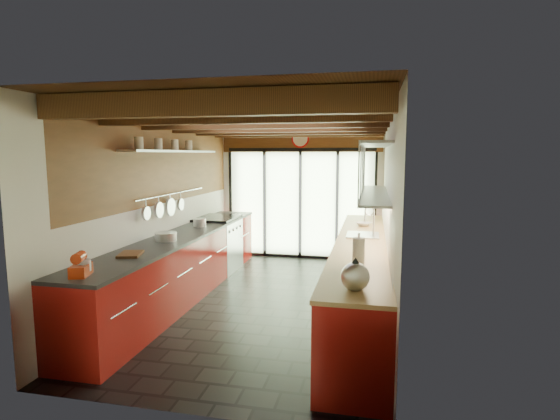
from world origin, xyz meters
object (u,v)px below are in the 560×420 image
object	(u,v)px
paper_towel	(359,252)
soap_bottle	(360,246)
stand_mixer	(81,266)
kettle	(355,275)
bowl	(364,224)

from	to	relation	value
paper_towel	soap_bottle	world-z (taller)	paper_towel
stand_mixer	kettle	world-z (taller)	kettle
paper_towel	soap_bottle	bearing A→B (deg)	90.00
stand_mixer	bowl	distance (m)	4.32
bowl	stand_mixer	bearing A→B (deg)	-126.05
paper_towel	bowl	world-z (taller)	paper_towel
paper_towel	stand_mixer	bearing A→B (deg)	-159.79
stand_mixer	paper_towel	xyz separation A→B (m)	(2.54, 0.94, 0.05)
stand_mixer	bowl	size ratio (longest dim) A/B	1.26
paper_towel	bowl	distance (m)	2.56
stand_mixer	paper_towel	size ratio (longest dim) A/B	0.84
stand_mixer	kettle	bearing A→B (deg)	2.53
stand_mixer	paper_towel	distance (m)	2.71
paper_towel	bowl	size ratio (longest dim) A/B	1.49
soap_bottle	stand_mixer	bearing A→B (deg)	-149.75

